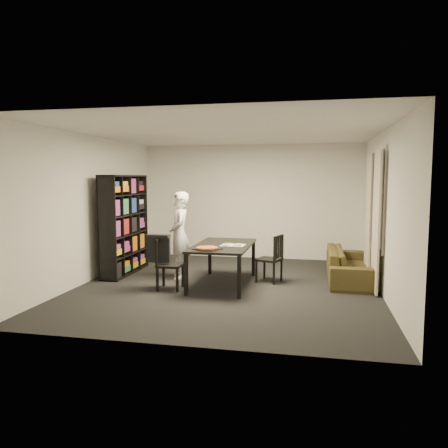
% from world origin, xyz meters
% --- Properties ---
extents(room, '(5.01, 5.51, 2.61)m').
position_xyz_m(room, '(0.00, 0.00, 1.30)').
color(room, black).
rests_on(room, ground).
extents(window_pane, '(0.02, 1.40, 1.60)m').
position_xyz_m(window_pane, '(2.48, 0.60, 1.50)').
color(window_pane, black).
rests_on(window_pane, room).
extents(window_frame, '(0.03, 1.52, 1.72)m').
position_xyz_m(window_frame, '(2.48, 0.60, 1.50)').
color(window_frame, white).
rests_on(window_frame, room).
extents(curtain_left, '(0.03, 0.70, 2.25)m').
position_xyz_m(curtain_left, '(2.40, 0.08, 1.15)').
color(curtain_left, beige).
rests_on(curtain_left, room).
extents(curtain_right, '(0.03, 0.70, 2.25)m').
position_xyz_m(curtain_right, '(2.40, 1.12, 1.15)').
color(curtain_right, beige).
rests_on(curtain_right, room).
extents(bookshelf, '(0.35, 1.50, 1.90)m').
position_xyz_m(bookshelf, '(-2.16, 0.60, 0.95)').
color(bookshelf, black).
rests_on(bookshelf, room).
extents(dining_table, '(0.94, 1.69, 0.71)m').
position_xyz_m(dining_table, '(-0.10, 0.07, 0.64)').
color(dining_table, black).
rests_on(dining_table, room).
extents(chair_left, '(0.41, 0.41, 0.85)m').
position_xyz_m(chair_left, '(-0.98, -0.41, 0.48)').
color(chair_left, black).
rests_on(chair_left, room).
extents(chair_right, '(0.50, 0.50, 0.84)m').
position_xyz_m(chair_right, '(0.74, 0.43, 0.48)').
color(chair_right, black).
rests_on(chair_right, room).
extents(draped_jacket, '(0.40, 0.18, 0.47)m').
position_xyz_m(draped_jacket, '(-1.09, -0.41, 0.70)').
color(draped_jacket, black).
rests_on(draped_jacket, chair_left).
extents(person, '(0.57, 0.68, 1.60)m').
position_xyz_m(person, '(-0.99, 0.40, 0.80)').
color(person, silver).
rests_on(person, room).
extents(baking_tray, '(0.49, 0.44, 0.01)m').
position_xyz_m(baking_tray, '(-0.25, -0.46, 0.71)').
color(baking_tray, black).
rests_on(baking_tray, dining_table).
extents(pepperoni_pizza, '(0.35, 0.35, 0.03)m').
position_xyz_m(pepperoni_pizza, '(-0.24, -0.50, 0.73)').
color(pepperoni_pizza, brown).
rests_on(pepperoni_pizza, dining_table).
extents(kitchen_towel, '(0.42, 0.32, 0.01)m').
position_xyz_m(kitchen_towel, '(0.09, -0.00, 0.71)').
color(kitchen_towel, silver).
rests_on(kitchen_towel, dining_table).
extents(pizza_slices, '(0.39, 0.33, 0.01)m').
position_xyz_m(pizza_slices, '(0.08, 0.00, 0.72)').
color(pizza_slices, gold).
rests_on(pizza_slices, dining_table).
extents(sofa, '(0.76, 1.96, 0.57)m').
position_xyz_m(sofa, '(2.08, 0.86, 0.29)').
color(sofa, '#3A3317').
rests_on(sofa, room).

